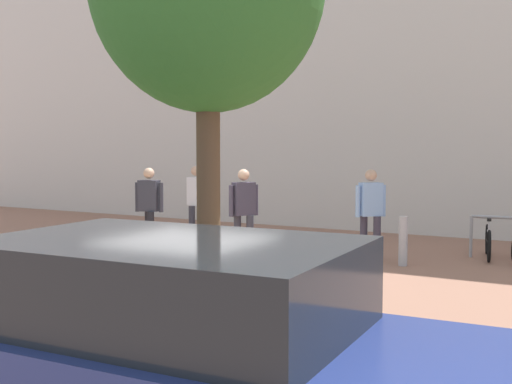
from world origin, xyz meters
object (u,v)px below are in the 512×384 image
Objects in this scene: bollard_steel at (403,241)px; person_casual_tan at (371,209)px; person_suited_dark at (244,208)px; car_navy_sedan at (189,361)px; person_shirt_blue at (196,199)px; person_suited_navy at (149,204)px.

bollard_steel is 0.52× the size of person_casual_tan.
person_casual_tan is (2.14, 1.05, 0.00)m from person_suited_dark.
bollard_steel is 0.21× the size of car_navy_sedan.
car_navy_sedan is (0.92, -7.89, 0.31)m from bollard_steel.
car_navy_sedan is (3.74, -7.03, -0.23)m from person_suited_dark.
person_suited_dark is 1.00× the size of person_shirt_blue.
car_navy_sedan is (1.61, -8.08, -0.23)m from person_casual_tan.
person_suited_navy is at bearing -171.82° from person_suited_dark.
person_suited_navy is at bearing 130.60° from car_navy_sedan.
person_shirt_blue is at bearing 86.42° from person_suited_navy.
person_shirt_blue and person_casual_tan have the same top height.
person_suited_navy is at bearing -162.13° from person_casual_tan.
person_suited_dark is 7.96m from car_navy_sedan.
person_shirt_blue is 10.01m from car_navy_sedan.
car_navy_sedan reaches higher than bollard_steel.
person_shirt_blue is 0.39× the size of car_navy_sedan.
person_shirt_blue is 1.00× the size of person_suited_navy.
car_navy_sedan is (5.77, -6.73, -0.23)m from person_suited_navy.
person_suited_dark is 2.28m from person_shirt_blue.
bollard_steel is 5.01m from person_suited_navy.
person_casual_tan is (4.17, 1.34, 0.00)m from person_suited_navy.
bollard_steel is at bearing 13.42° from person_suited_navy.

